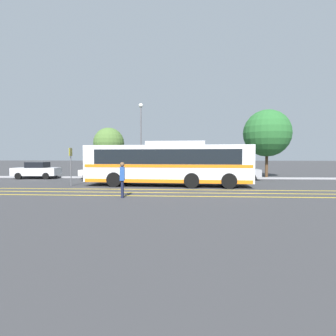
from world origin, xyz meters
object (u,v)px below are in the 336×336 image
pedestrian_0 (122,177)px  tree_0 (267,133)px  parked_car_1 (103,172)px  bus_stop_sign (71,162)px  street_lamp (141,129)px  tree_1 (109,143)px  parked_car_0 (37,170)px  parked_car_3 (235,172)px  parked_car_2 (173,171)px  transit_bus (168,163)px

pedestrian_0 → tree_0: size_ratio=0.27×
parked_car_1 → bus_stop_sign: bearing=-1.9°
street_lamp → tree_1: size_ratio=1.41×
parked_car_0 → parked_car_3: size_ratio=0.98×
tree_1 → parked_car_3: bearing=-18.0°
parked_car_2 → tree_1: 8.61m
bus_stop_sign → parked_car_1: bearing=-0.1°
bus_stop_sign → street_lamp: street_lamp is taller
street_lamp → tree_1: bearing=150.3°
parked_car_0 → parked_car_2: parked_car_0 is taller
transit_bus → parked_car_1: (-6.39, 5.27, -0.95)m
parked_car_1 → parked_car_3: parked_car_3 is taller
transit_bus → tree_1: (-6.96, 9.24, 1.89)m
street_lamp → bus_stop_sign: bearing=-115.6°
bus_stop_sign → tree_0: bearing=-57.9°
transit_bus → parked_car_0: 13.70m
parked_car_3 → pedestrian_0: pedestrian_0 is taller
bus_stop_sign → tree_1: 10.01m
parked_car_0 → parked_car_3: bearing=-95.2°
parked_car_0 → tree_0: size_ratio=0.62×
parked_car_2 → street_lamp: bearing=-125.1°
transit_bus → parked_car_0: (-12.64, 5.22, -0.84)m
pedestrian_0 → tree_1: 15.77m
parked_car_1 → pedestrian_0: size_ratio=2.27×
bus_stop_sign → parked_car_2: bearing=-46.6°
parked_car_2 → bus_stop_sign: size_ratio=1.68×
transit_bus → parked_car_2: bearing=2.8°
transit_bus → tree_0: bearing=-45.3°
bus_stop_sign → street_lamp: 9.02m
pedestrian_0 → parked_car_0: bearing=36.3°
parked_car_1 → tree_0: size_ratio=0.61×
parked_car_0 → bus_stop_sign: 8.31m
parked_car_3 → street_lamp: (-8.78, 1.90, 4.04)m
bus_stop_sign → tree_1: (-0.18, 9.85, 1.81)m
parked_car_1 → parked_car_3: 12.07m
parked_car_3 → parked_car_0: bearing=92.0°
parked_car_1 → transit_bus: bearing=52.4°
parked_car_0 → pedestrian_0: size_ratio=2.32×
pedestrian_0 → tree_1: tree_1 is taller
transit_bus → street_lamp: street_lamp is taller
parked_car_1 → pedestrian_0: pedestrian_0 is taller
tree_1 → bus_stop_sign: bearing=-89.0°
parked_car_2 → parked_car_3: (5.60, 0.05, -0.04)m
transit_bus → parked_car_3: 7.72m
tree_0 → parked_car_0: bearing=-172.5°
bus_stop_sign → street_lamp: size_ratio=0.37×
transit_bus → parked_car_0: transit_bus is taller
tree_0 → tree_1: tree_0 is taller
transit_bus → tree_1: size_ratio=2.30×
parked_car_2 → bus_stop_sign: bearing=-53.9°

